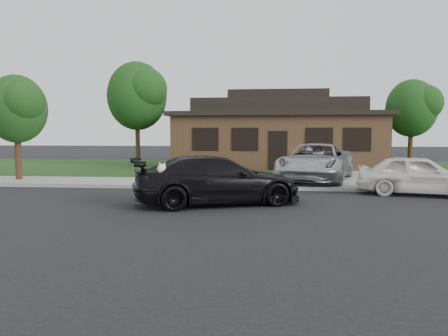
# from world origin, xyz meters

# --- Properties ---
(ground) EXTENTS (120.00, 120.00, 0.00)m
(ground) POSITION_xyz_m (0.00, 0.00, 0.00)
(ground) COLOR black
(ground) RESTS_ON ground
(sidewalk) EXTENTS (60.00, 3.00, 0.12)m
(sidewalk) POSITION_xyz_m (0.00, 5.00, 0.06)
(sidewalk) COLOR gray
(sidewalk) RESTS_ON ground
(curb) EXTENTS (60.00, 0.12, 0.12)m
(curb) POSITION_xyz_m (0.00, 3.50, 0.06)
(curb) COLOR gray
(curb) RESTS_ON ground
(lawn) EXTENTS (60.00, 13.00, 0.13)m
(lawn) POSITION_xyz_m (0.00, 13.00, 0.07)
(lawn) COLOR #193814
(lawn) RESTS_ON ground
(driveway) EXTENTS (4.50, 13.00, 0.14)m
(driveway) POSITION_xyz_m (6.00, 10.00, 0.07)
(driveway) COLOR gray
(driveway) RESTS_ON ground
(sedan) EXTENTS (5.48, 3.78, 1.47)m
(sedan) POSITION_xyz_m (2.03, 0.05, 0.74)
(sedan) COLOR black
(sedan) RESTS_ON ground
(minivan) EXTENTS (4.07, 6.20, 1.58)m
(minivan) POSITION_xyz_m (5.56, 5.97, 0.93)
(minivan) COLOR #AFB1B6
(minivan) RESTS_ON driveway
(white_compact) EXTENTS (4.40, 2.58, 1.41)m
(white_compact) POSITION_xyz_m (8.77, 2.77, 0.70)
(white_compact) COLOR white
(white_compact) RESTS_ON ground
(recycling_bin) EXTENTS (0.74, 0.74, 0.95)m
(recycling_bin) POSITION_xyz_m (4.85, 4.95, 0.60)
(recycling_bin) COLOR navy
(recycling_bin) RESTS_ON sidewalk
(house) EXTENTS (12.60, 8.60, 4.65)m
(house) POSITION_xyz_m (4.00, 15.00, 2.13)
(house) COLOR #422B1C
(house) RESTS_ON ground
(tree_0) EXTENTS (3.78, 3.60, 6.34)m
(tree_0) POSITION_xyz_m (-4.34, 12.88, 4.48)
(tree_0) COLOR #332114
(tree_0) RESTS_ON ground
(tree_1) EXTENTS (3.15, 3.00, 5.25)m
(tree_1) POSITION_xyz_m (12.14, 14.40, 3.71)
(tree_1) COLOR #332114
(tree_1) RESTS_ON ground
(tree_2) EXTENTS (2.73, 2.60, 4.59)m
(tree_2) POSITION_xyz_m (-7.38, 5.11, 3.27)
(tree_2) COLOR #332114
(tree_2) RESTS_ON ground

